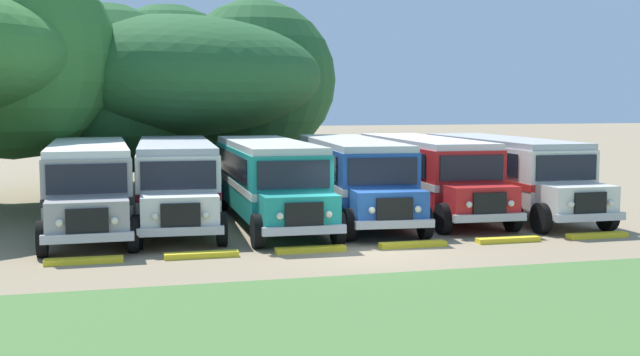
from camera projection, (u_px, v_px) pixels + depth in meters
ground_plane at (363, 250)px, 22.40m from camera, size 220.00×220.00×0.00m
foreground_grass_strip at (522, 344)px, 13.70m from camera, size 80.00×11.98×0.01m
parked_bus_slot_0 at (89, 181)px, 26.20m from camera, size 2.84×10.86×2.82m
parked_bus_slot_1 at (176, 177)px, 27.35m from camera, size 3.17×10.91×2.82m
parked_bus_slot_2 at (268, 177)px, 27.47m from camera, size 2.83×10.86×2.82m
parked_bus_slot_3 at (353, 174)px, 28.64m from camera, size 3.44×10.96×2.82m
parked_bus_slot_4 at (426, 171)px, 29.88m from camera, size 3.02×10.88×2.82m
parked_bus_slot_5 at (504, 171)px, 29.94m from camera, size 2.74×10.85×2.82m
curb_wheelstop_0 at (84, 261)px, 20.49m from camera, size 2.00×0.36×0.15m
curb_wheelstop_1 at (201, 255)px, 21.27m from camera, size 2.00×0.36×0.15m
curb_wheelstop_2 at (311, 250)px, 22.04m from camera, size 2.00×0.36×0.15m
curb_wheelstop_3 at (413, 244)px, 22.81m from camera, size 2.00×0.36×0.15m
curb_wheelstop_4 at (508, 240)px, 23.58m from camera, size 2.00×0.36×0.15m
curb_wheelstop_5 at (597, 235)px, 24.35m from camera, size 2.00×0.36×0.15m
broad_shade_tree at (179, 81)px, 37.85m from camera, size 15.15×15.07×9.29m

